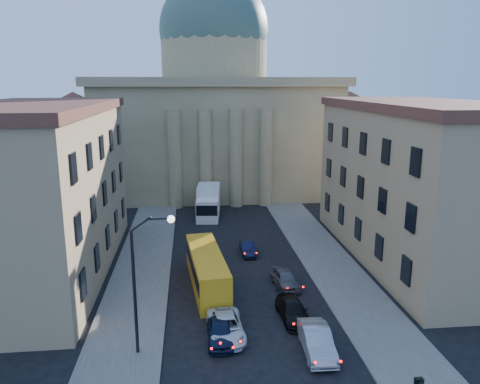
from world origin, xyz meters
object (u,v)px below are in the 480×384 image
object	(u,v)px
street_lamp	(143,274)
city_bus	(207,269)
car_right_near	(317,341)
car_left_near	(220,331)
box_truck	(208,203)

from	to	relation	value
street_lamp	city_bus	xyz separation A→B (m)	(4.09, 9.29, -3.72)
city_bus	car_right_near	bearing A→B (deg)	-63.58
car_right_near	car_left_near	bearing A→B (deg)	163.97
car_left_near	car_right_near	xyz separation A→B (m)	(5.86, -1.94, 0.08)
street_lamp	car_left_near	world-z (taller)	street_lamp
car_right_near	street_lamp	bearing A→B (deg)	177.01
box_truck	car_left_near	bearing A→B (deg)	-85.58
car_left_near	city_bus	size ratio (longest dim) A/B	0.39
street_lamp	city_bus	bearing A→B (deg)	66.24
city_bus	box_truck	world-z (taller)	box_truck
car_left_near	box_truck	world-z (taller)	box_truck
street_lamp	box_truck	distance (m)	30.56
car_left_near	car_right_near	distance (m)	6.17
car_right_near	box_truck	distance (m)	31.39
car_left_near	city_bus	world-z (taller)	city_bus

